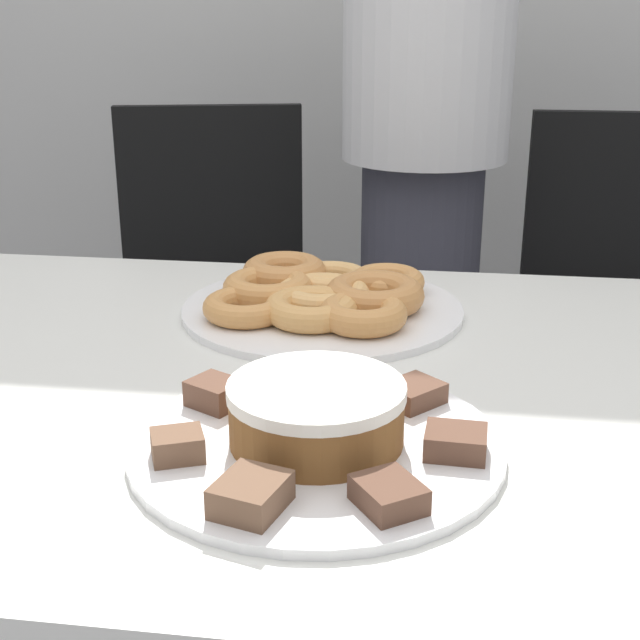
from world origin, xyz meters
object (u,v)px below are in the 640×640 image
person_standing (425,132)px  plate_cake (316,446)px  office_chair_left (215,340)px  office_chair_right (622,361)px  plate_donuts (322,310)px  frosted_cake (316,413)px

person_standing → plate_cake: (-0.07, -1.01, -0.15)m
office_chair_left → plate_cake: (0.36, -0.99, 0.29)m
office_chair_left → office_chair_right: size_ratio=1.00×
office_chair_right → plate_cake: 1.14m
person_standing → plate_donuts: (-0.11, -0.63, -0.15)m
person_standing → plate_donuts: size_ratio=4.44×
person_standing → frosted_cake: 1.02m
plate_cake → frosted_cake: bearing=0.0°
office_chair_left → person_standing: bearing=-10.0°
plate_cake → person_standing: bearing=86.2°
plate_cake → frosted_cake: frosted_cake is taller
person_standing → office_chair_right: bearing=-2.8°
office_chair_left → plate_donuts: (0.31, -0.61, 0.29)m
office_chair_left → frosted_cake: size_ratio=5.54×
plate_donuts → frosted_cake: size_ratio=2.27×
person_standing → frosted_cake: size_ratio=10.10×
person_standing → plate_cake: person_standing is taller
office_chair_right → plate_cake: (-0.48, -0.99, 0.29)m
person_standing → office_chair_left: (-0.43, -0.02, -0.44)m
office_chair_left → plate_cake: bearing=-82.8°
plate_donuts → person_standing: bearing=79.8°
office_chair_left → frosted_cake: 1.10m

